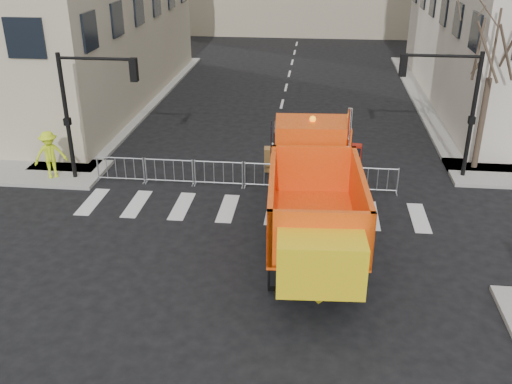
# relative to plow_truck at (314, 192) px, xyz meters

# --- Properties ---
(ground) EXTENTS (120.00, 120.00, 0.00)m
(ground) POSITION_rel_plow_truck_xyz_m (-2.15, -3.17, -1.92)
(ground) COLOR black
(ground) RESTS_ON ground
(sidewalk_back) EXTENTS (64.00, 5.00, 0.15)m
(sidewalk_back) POSITION_rel_plow_truck_xyz_m (-2.15, 5.33, -1.85)
(sidewalk_back) COLOR gray
(sidewalk_back) RESTS_ON ground
(traffic_light_left) EXTENTS (0.18, 0.18, 5.40)m
(traffic_light_left) POSITION_rel_plow_truck_xyz_m (-10.15, 4.33, 0.78)
(traffic_light_left) COLOR black
(traffic_light_left) RESTS_ON ground
(traffic_light_right) EXTENTS (0.18, 0.18, 5.40)m
(traffic_light_right) POSITION_rel_plow_truck_xyz_m (6.35, 6.33, 0.78)
(traffic_light_right) COLOR black
(traffic_light_right) RESTS_ON ground
(crowd_barriers) EXTENTS (12.60, 0.60, 1.10)m
(crowd_barriers) POSITION_rel_plow_truck_xyz_m (-2.90, 4.43, -1.37)
(crowd_barriers) COLOR #9EA0A5
(crowd_barriers) RESTS_ON ground
(street_tree) EXTENTS (3.00, 3.00, 7.50)m
(street_tree) POSITION_rel_plow_truck_xyz_m (7.05, 7.33, 1.83)
(street_tree) COLOR #382B21
(street_tree) RESTS_ON ground
(plow_truck) EXTENTS (3.84, 11.30, 4.33)m
(plow_truck) POSITION_rel_plow_truck_xyz_m (0.00, 0.00, 0.00)
(plow_truck) COLOR black
(plow_truck) RESTS_ON ground
(cop_a) EXTENTS (0.71, 0.62, 1.64)m
(cop_a) POSITION_rel_plow_truck_xyz_m (-0.21, 3.83, -1.10)
(cop_a) COLOR black
(cop_a) RESTS_ON ground
(cop_b) EXTENTS (0.94, 0.77, 1.79)m
(cop_b) POSITION_rel_plow_truck_xyz_m (0.28, 3.83, -1.03)
(cop_b) COLOR black
(cop_b) RESTS_ON ground
(cop_c) EXTENTS (1.04, 1.07, 1.80)m
(cop_c) POSITION_rel_plow_truck_xyz_m (-0.95, 3.83, -1.02)
(cop_c) COLOR black
(cop_c) RESTS_ON ground
(worker) EXTENTS (1.52, 1.34, 2.04)m
(worker) POSITION_rel_plow_truck_xyz_m (-11.05, 4.19, -0.75)
(worker) COLOR #D3F41C
(worker) RESTS_ON sidewalk_back
(newspaper_box) EXTENTS (0.51, 0.47, 1.10)m
(newspaper_box) POSITION_rel_plow_truck_xyz_m (1.78, 6.58, -1.22)
(newspaper_box) COLOR #9D170C
(newspaper_box) RESTS_ON sidewalk_back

